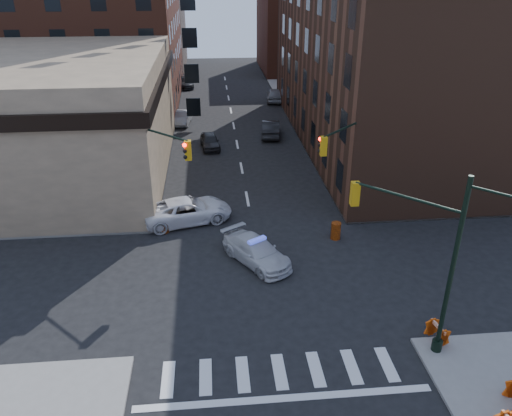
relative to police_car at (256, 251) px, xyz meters
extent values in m
plane|color=black|center=(0.14, -1.61, -0.69)|extent=(140.00, 140.00, 0.00)
cube|color=gray|center=(-22.86, 31.14, -0.61)|extent=(34.00, 54.50, 0.15)
cube|color=gray|center=(23.14, 31.14, -0.61)|extent=(34.00, 54.50, 0.15)
cube|color=tan|center=(-16.86, 14.89, 3.81)|extent=(22.00, 22.00, 9.00)
cube|color=#4E2E1F|center=(13.14, 20.89, 6.31)|extent=(14.00, 34.00, 14.00)
cube|color=brown|center=(-15.86, 60.39, 7.31)|extent=(20.00, 18.00, 16.00)
cube|color=#582A1B|center=(14.14, 56.39, 5.31)|extent=(16.00, 16.00, 12.00)
cylinder|color=black|center=(6.94, -7.91, 3.46)|extent=(0.20, 0.20, 8.00)
cylinder|color=black|center=(6.94, -7.91, -0.29)|extent=(0.44, 0.44, 0.50)
cylinder|color=black|center=(5.35, -6.32, 5.96)|extent=(3.27, 3.27, 0.12)
cube|color=#BF8C0C|center=(3.76, -4.73, 5.46)|extent=(0.35, 0.35, 1.05)
sphere|color=#FF0C05|center=(3.92, -4.58, 5.81)|extent=(0.22, 0.22, 0.22)
sphere|color=black|center=(3.92, -4.58, 5.48)|extent=(0.22, 0.22, 0.22)
sphere|color=black|center=(3.92, -4.58, 5.15)|extent=(0.22, 0.22, 0.22)
cylinder|color=black|center=(7.79, -8.76, 7.06)|extent=(1.91, 1.91, 0.10)
cylinder|color=black|center=(-6.66, 4.69, 3.46)|extent=(0.20, 0.20, 8.00)
cylinder|color=black|center=(-6.66, 4.69, -0.29)|extent=(0.44, 0.44, 0.50)
cylinder|color=black|center=(-5.07, 3.10, 5.96)|extent=(3.27, 3.27, 0.12)
cube|color=#BF8C0C|center=(-3.47, 1.50, 5.46)|extent=(0.35, 0.35, 1.05)
sphere|color=#FF0C05|center=(-3.63, 1.35, 5.81)|extent=(0.22, 0.22, 0.22)
sphere|color=black|center=(-3.63, 1.35, 5.48)|extent=(0.22, 0.22, 0.22)
sphere|color=black|center=(-3.63, 1.35, 5.15)|extent=(0.22, 0.22, 0.22)
cylinder|color=black|center=(6.94, 4.69, 3.46)|extent=(0.20, 0.20, 8.00)
cylinder|color=black|center=(6.94, 4.69, -0.29)|extent=(0.44, 0.44, 0.50)
cylinder|color=black|center=(5.35, 3.10, 5.96)|extent=(3.27, 3.27, 0.12)
cube|color=#BF8C0C|center=(3.76, 1.50, 5.46)|extent=(0.35, 0.35, 1.05)
sphere|color=#FF0C05|center=(3.61, 1.66, 5.81)|extent=(0.22, 0.22, 0.22)
sphere|color=black|center=(3.61, 1.66, 5.48)|extent=(0.22, 0.22, 0.22)
sphere|color=black|center=(3.61, 1.66, 5.15)|extent=(0.22, 0.22, 0.22)
cylinder|color=black|center=(7.64, 24.39, 0.76)|extent=(0.24, 0.24, 2.60)
sphere|color=#9A4916|center=(7.64, 24.39, 2.81)|extent=(3.00, 3.00, 3.00)
cylinder|color=black|center=(7.64, 32.39, 0.76)|extent=(0.24, 0.24, 2.60)
sphere|color=#9A4916|center=(7.64, 32.39, 2.81)|extent=(3.00, 3.00, 3.00)
imported|color=silver|center=(0.00, 0.00, 0.00)|extent=(4.15, 5.02, 1.37)
imported|color=white|center=(-3.95, 5.30, 0.10)|extent=(6.18, 4.03, 1.58)
imported|color=black|center=(-2.36, 19.57, -0.03)|extent=(1.96, 3.99, 1.31)
imported|color=gray|center=(-5.06, 27.59, -0.02)|extent=(1.87, 4.20, 1.34)
imported|color=black|center=(-5.26, 45.05, 0.01)|extent=(2.18, 4.87, 1.38)
imported|color=black|center=(3.52, 22.61, 0.09)|extent=(2.23, 4.90, 1.56)
imported|color=gray|center=(5.64, 36.19, 0.10)|extent=(2.37, 4.82, 1.58)
imported|color=black|center=(-6.54, 4.39, 0.40)|extent=(0.81, 0.79, 1.87)
imported|color=black|center=(-11.79, 7.29, 0.45)|extent=(1.16, 1.04, 1.97)
imported|color=#1D202C|center=(-12.27, 6.65, 0.28)|extent=(1.02, 0.84, 1.63)
cylinder|color=orange|center=(5.00, 2.20, -0.16)|extent=(0.78, 0.78, 1.05)
cylinder|color=#D5490A|center=(-5.36, 3.99, -0.18)|extent=(0.60, 0.60, 1.01)
camera|label=1|loc=(-2.25, -23.57, 14.20)|focal=35.00mm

